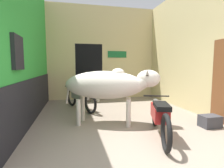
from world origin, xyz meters
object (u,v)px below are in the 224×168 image
at_px(motorcycle_far, 80,96).
at_px(plastic_stool, 97,96).
at_px(crate, 210,121).
at_px(shopkeeper_seated, 87,86).
at_px(motorcycle_near, 160,115).
at_px(cow, 109,85).

height_order(motorcycle_far, plastic_stool, motorcycle_far).
bearing_deg(crate, shopkeeper_seated, 125.03).
height_order(motorcycle_near, crate, motorcycle_near).
bearing_deg(plastic_stool, motorcycle_far, -121.10).
bearing_deg(motorcycle_near, cow, 130.33).
height_order(cow, plastic_stool, cow).
bearing_deg(shopkeeper_seated, cow, -84.24).
bearing_deg(motorcycle_far, plastic_stool, 58.90).
xyz_separation_m(motorcycle_near, plastic_stool, (-0.74, 3.85, -0.20)).
xyz_separation_m(motorcycle_near, motorcycle_far, (-1.48, 2.63, 0.00)).
height_order(cow, motorcycle_far, cow).
relative_size(cow, shopkeeper_seated, 1.98).
xyz_separation_m(cow, motorcycle_near, (0.85, -1.00, -0.54)).
distance_m(motorcycle_far, crate, 3.78).
xyz_separation_m(motorcycle_far, shopkeeper_seated, (0.34, 1.26, 0.21)).
relative_size(motorcycle_far, shopkeeper_seated, 1.53).
bearing_deg(crate, plastic_stool, 120.90).
height_order(motorcycle_near, motorcycle_far, motorcycle_far).
bearing_deg(motorcycle_near, plastic_stool, 100.91).
relative_size(shopkeeper_seated, plastic_stool, 2.72).
bearing_deg(motorcycle_far, crate, -39.52).
height_order(motorcycle_near, shopkeeper_seated, shopkeeper_seated).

